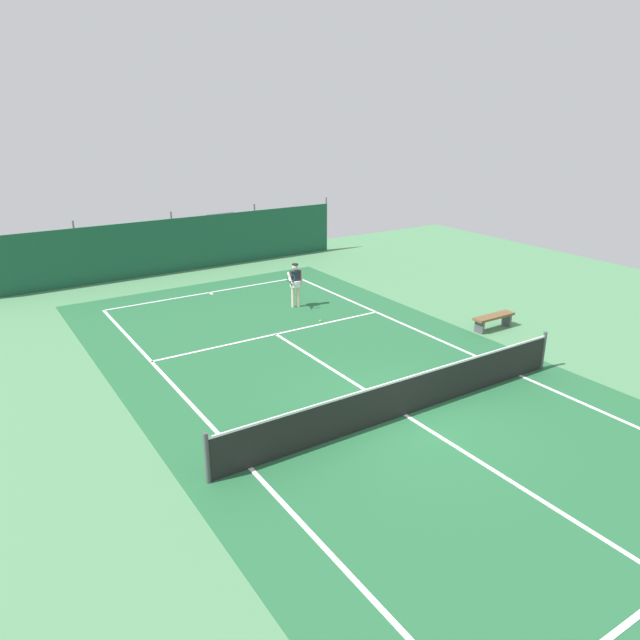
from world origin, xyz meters
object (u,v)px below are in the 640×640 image
tennis_ball_near_player (320,321)px  courtside_bench (494,319)px  tennis_net (406,396)px  tennis_player (295,282)px  water_bottle (528,344)px  parked_car (229,232)px

tennis_ball_near_player → courtside_bench: bearing=-40.1°
tennis_net → tennis_player: (1.98, 8.49, 0.45)m
tennis_net → tennis_player: 8.73m
tennis_player → tennis_ball_near_player: (-0.10, -1.84, -0.93)m
tennis_ball_near_player → water_bottle: size_ratio=0.28×
parked_car → water_bottle: 17.90m
courtside_bench → water_bottle: bearing=-101.5°
tennis_player → water_bottle: tennis_player is taller
courtside_bench → parked_car: bearing=97.7°
parked_car → tennis_player: bearing=75.7°
parked_car → courtside_bench: parked_car is taller
tennis_player → water_bottle: bearing=133.4°
water_bottle → parked_car: bearing=95.9°
tennis_net → courtside_bench: bearing=24.9°
tennis_player → parked_car: size_ratio=0.38×
tennis_player → tennis_ball_near_player: tennis_player is taller
tennis_player → water_bottle: (3.98, -7.25, -0.84)m
tennis_ball_near_player → courtside_bench: courtside_bench is taller
water_bottle → courtside_bench: bearing=78.5°
tennis_ball_near_player → water_bottle: water_bottle is taller
tennis_player → courtside_bench: size_ratio=1.03×
courtside_bench → tennis_ball_near_player: bearing=139.9°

